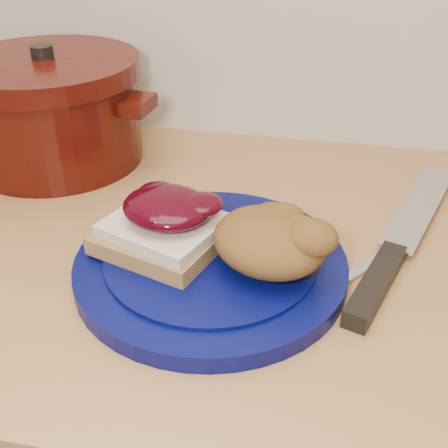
% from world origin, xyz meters
% --- Properties ---
extents(plate, '(0.38, 0.38, 0.02)m').
position_xyz_m(plate, '(0.06, 1.43, 0.91)').
color(plate, '#040843').
rests_on(plate, wood_countertop).
extents(sandwich, '(0.15, 0.14, 0.06)m').
position_xyz_m(sandwich, '(0.00, 1.44, 0.95)').
color(sandwich, olive).
rests_on(sandwich, plate).
extents(stuffing_mound, '(0.15, 0.14, 0.06)m').
position_xyz_m(stuffing_mound, '(0.12, 1.43, 0.95)').
color(stuffing_mound, brown).
rests_on(stuffing_mound, plate).
extents(chef_knife, '(0.14, 0.35, 0.02)m').
position_xyz_m(chef_knife, '(0.24, 1.48, 0.91)').
color(chef_knife, black).
rests_on(chef_knife, wood_countertop).
extents(butter_knife, '(0.11, 0.13, 0.00)m').
position_xyz_m(butter_knife, '(0.21, 1.46, 0.90)').
color(butter_knife, silver).
rests_on(butter_knife, wood_countertop).
extents(dutch_oven, '(0.31, 0.28, 0.16)m').
position_xyz_m(dutch_oven, '(-0.22, 1.66, 0.98)').
color(dutch_oven, '#370A05').
rests_on(dutch_oven, wood_countertop).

